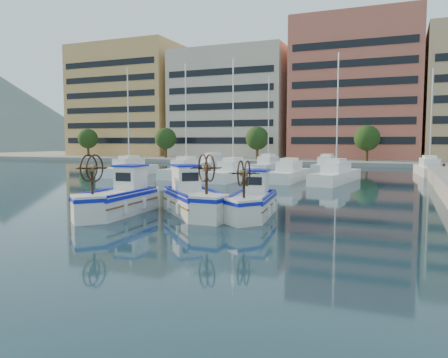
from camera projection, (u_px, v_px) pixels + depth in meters
ground at (193, 220)px, 20.67m from camera, size 300.00×300.00×0.00m
waterfront at (404, 99)px, 76.26m from camera, size 180.00×40.00×25.60m
hill_west at (0, 150)px, 174.73m from camera, size 180.00×180.00×60.00m
yacht_marina at (286, 171)px, 47.01m from camera, size 36.91×24.00×11.50m
fishing_boat_a at (119, 197)px, 22.23m from camera, size 2.24×5.06×3.13m
fishing_boat_b at (193, 197)px, 22.18m from camera, size 4.78×4.90×3.14m
fishing_boat_c at (252, 200)px, 21.64m from camera, size 2.41×4.70×2.87m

